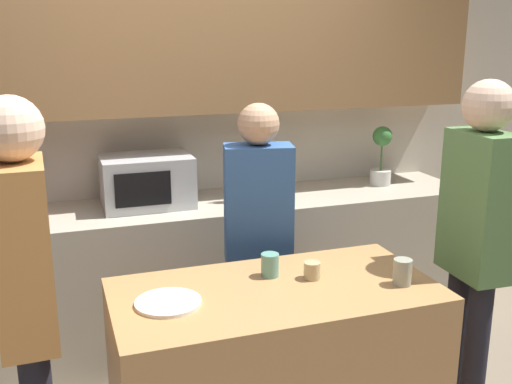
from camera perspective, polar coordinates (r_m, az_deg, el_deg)
back_wall at (r=3.75m, az=-7.51°, el=9.07°), size 6.40×0.40×2.70m
back_counter at (r=3.76m, az=-6.11°, el=-7.90°), size 3.60×0.62×0.92m
kitchen_island at (r=2.72m, az=1.80°, el=-17.69°), size 1.35×0.69×0.88m
microwave at (r=3.57m, az=-10.38°, el=1.05°), size 0.52×0.39×0.30m
toaster at (r=3.56m, az=-22.88°, el=-0.92°), size 0.26×0.16×0.18m
potted_plant at (r=4.09m, az=11.85°, el=3.40°), size 0.14×0.14×0.40m
bottle_0 at (r=3.60m, az=-1.78°, el=0.97°), size 0.06×0.06×0.33m
bottle_1 at (r=3.73m, az=-0.73°, el=1.47°), size 0.08×0.08×0.32m
bottle_2 at (r=3.80m, az=1.09°, el=1.18°), size 0.06×0.06×0.24m
plate_on_island at (r=2.39m, az=-8.37°, el=-10.37°), size 0.26×0.26×0.01m
cup_0 at (r=2.61m, az=1.34°, el=-6.97°), size 0.08×0.08×0.10m
cup_1 at (r=2.60m, az=5.36°, el=-7.45°), size 0.07×0.07×0.08m
cup_2 at (r=2.60m, az=13.77°, el=-7.41°), size 0.08×0.08×0.11m
person_left at (r=2.30m, az=-21.01°, el=-8.70°), size 0.23×0.34×1.71m
person_center at (r=2.89m, az=20.22°, el=-3.73°), size 0.23×0.35×1.72m
person_right at (r=3.06m, az=0.22°, el=-3.63°), size 0.37×0.26×1.58m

